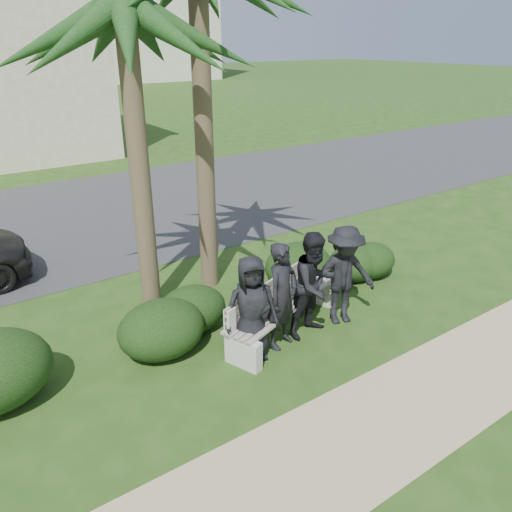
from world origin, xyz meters
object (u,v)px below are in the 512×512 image
object	(u,v)px
man_d	(344,275)
palm_left	(125,15)
park_bench	(285,309)
man_c	(314,284)
man_a	(251,308)
man_b	(282,296)

from	to	relation	value
man_d	palm_left	world-z (taller)	palm_left
park_bench	man_c	world-z (taller)	man_c
palm_left	man_a	bearing A→B (deg)	-73.68
park_bench	man_a	size ratio (longest dim) A/B	1.65
park_bench	palm_left	bearing A→B (deg)	108.60
man_b	man_d	size ratio (longest dim) A/B	1.00
park_bench	man_b	bearing A→B (deg)	-154.20
park_bench	man_a	world-z (taller)	man_a
man_c	man_d	xyz separation A→B (m)	(0.61, -0.01, -0.01)
man_c	palm_left	distance (m)	4.70
man_d	palm_left	distance (m)	4.98
man_b	man_a	bearing A→B (deg)	159.73
man_a	man_b	bearing A→B (deg)	16.49
man_a	man_b	size ratio (longest dim) A/B	0.95
man_d	man_c	bearing A→B (deg)	-162.81
man_b	man_c	world-z (taller)	man_c
park_bench	man_d	distance (m)	1.09
man_b	man_d	world-z (taller)	man_d
man_a	man_b	xyz separation A→B (m)	(0.55, -0.02, 0.04)
park_bench	man_b	size ratio (longest dim) A/B	1.57
man_b	man_c	xyz separation A→B (m)	(0.62, -0.01, 0.01)
man_c	man_d	size ratio (longest dim) A/B	1.01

